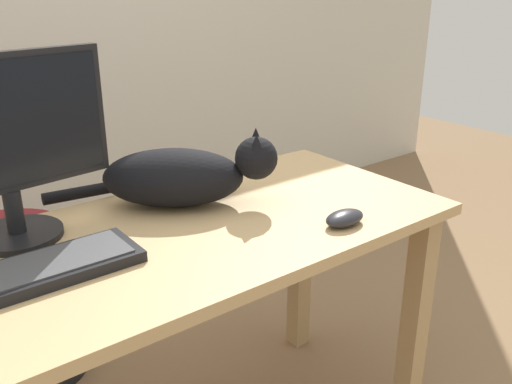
{
  "coord_description": "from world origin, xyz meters",
  "views": [
    {
      "loc": [
        -0.54,
        -1.06,
        1.29
      ],
      "look_at": [
        0.26,
        -0.03,
        0.79
      ],
      "focal_mm": 39.62,
      "sensor_mm": 36.0,
      "label": 1
    }
  ],
  "objects": [
    {
      "name": "monitor",
      "position": [
        -0.25,
        0.2,
        0.95
      ],
      "size": [
        0.48,
        0.2,
        0.42
      ],
      "color": "black",
      "rests_on": "desk"
    },
    {
      "name": "keyboard",
      "position": [
        -0.29,
        -0.01,
        0.74
      ],
      "size": [
        0.44,
        0.15,
        0.03
      ],
      "color": "black",
      "rests_on": "desk"
    },
    {
      "name": "cat",
      "position": [
        0.15,
        0.14,
        0.81
      ],
      "size": [
        0.51,
        0.39,
        0.2
      ],
      "color": "black",
      "rests_on": "desk"
    },
    {
      "name": "desk",
      "position": [
        0.0,
        0.0,
        0.61
      ],
      "size": [
        1.46,
        0.61,
        0.73
      ],
      "color": "tan",
      "rests_on": "ground_plane"
    },
    {
      "name": "computer_mouse",
      "position": [
        0.39,
        -0.21,
        0.74
      ],
      "size": [
        0.11,
        0.06,
        0.04
      ],
      "primitive_type": "ellipsoid",
      "color": "#232328",
      "rests_on": "desk"
    }
  ]
}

